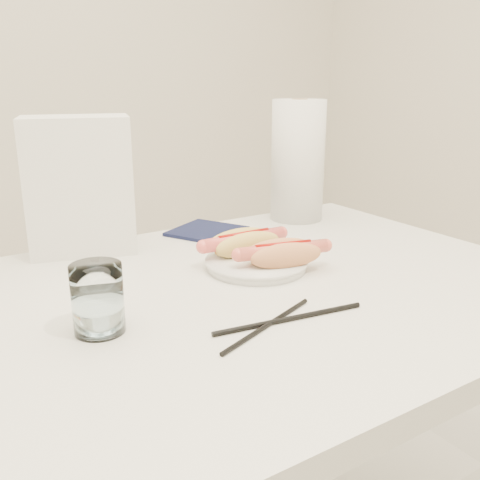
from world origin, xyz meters
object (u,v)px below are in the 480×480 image
plate (257,265)px  water_glass (98,299)px  napkin_box (80,186)px  paper_towel_roll (298,161)px  hotdog_right (283,254)px  hotdog_left (244,243)px  table (224,324)px

plate → water_glass: size_ratio=1.85×
napkin_box → paper_towel_roll: 0.54m
water_glass → paper_towel_roll: paper_towel_roll is taller
plate → hotdog_right: size_ratio=1.08×
hotdog_left → water_glass: bearing=-156.3°
napkin_box → hotdog_right: bearing=-33.6°
napkin_box → plate: bearing=-32.2°
table → napkin_box: (-0.13, 0.35, 0.20)m
hotdog_right → paper_towel_roll: bearing=62.0°
hotdog_left → napkin_box: napkin_box is taller
table → plate: plate is taller
plate → hotdog_right: hotdog_right is taller
hotdog_left → hotdog_right: size_ratio=1.03×
table → plate: bearing=30.4°
hotdog_right → napkin_box: bearing=142.9°
hotdog_right → water_glass: (-0.36, -0.05, 0.01)m
plate → napkin_box: (-0.24, 0.28, 0.13)m
table → napkin_box: bearing=110.2°
hotdog_left → hotdog_right: 0.10m
hotdog_left → table: bearing=-134.5°
plate → water_glass: 0.35m
table → paper_towel_roll: size_ratio=4.07×
water_glass → paper_towel_roll: bearing=28.9°
hotdog_right → paper_towel_roll: paper_towel_roll is taller
table → plate: (0.11, 0.07, 0.07)m
plate → napkin_box: 0.39m
water_glass → paper_towel_roll: size_ratio=0.34×
hotdog_left → napkin_box: 0.35m
water_glass → paper_towel_roll: (0.63, 0.35, 0.10)m
water_glass → napkin_box: size_ratio=0.37×
plate → paper_towel_roll: (0.30, 0.25, 0.14)m
hotdog_right → plate: bearing=133.4°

